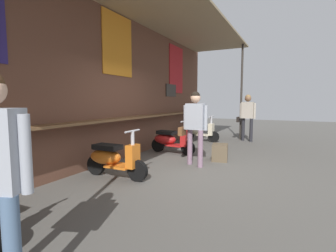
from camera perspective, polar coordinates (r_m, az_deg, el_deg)
The scene contains 8 objects.
ground_plane at distance 5.72m, azimuth 4.37°, elevation -9.61°, with size 32.80×32.80×0.00m, color #56544F.
market_stall_facade at distance 6.48m, azimuth -11.21°, elevation 10.89°, with size 11.71×2.50×3.80m.
scooter_orange at distance 5.11m, azimuth -12.53°, elevation -7.11°, with size 0.46×1.40×0.97m.
scooter_red at distance 7.27m, azimuth 0.46°, elevation -3.18°, with size 0.50×1.40×0.97m.
scooter_cream at distance 9.54m, azimuth 7.04°, elevation -1.10°, with size 0.46×1.40×0.97m.
shopper_with_handbag at distance 9.88m, azimuth 17.55°, elevation 2.93°, with size 0.27×0.68×1.75m.
shopper_passing at distance 5.82m, azimuth 6.07°, elevation 1.24°, with size 0.28×0.67×1.73m.
merchandise_crate at distance 6.54m, azimuth 11.72°, elevation -5.89°, with size 0.47×0.38×0.42m, color brown.
Camera 1 is at (-5.11, -2.07, 1.51)m, focal length 26.82 mm.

